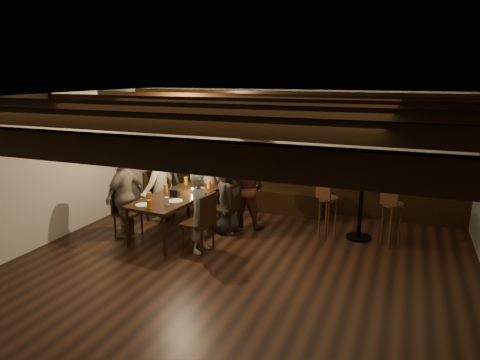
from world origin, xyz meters
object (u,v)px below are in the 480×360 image
at_px(bar_stool_left, 327,217).
at_px(person_left_far, 124,195).
at_px(person_bench_left, 165,179).
at_px(person_bench_right, 247,188).
at_px(high_top_table, 361,201).
at_px(chair_right_near, 227,217).
at_px(person_right_near, 228,197).
at_px(person_right_far, 200,212).
at_px(bar_stool_right, 391,224).
at_px(chair_right_far, 199,233).
at_px(person_left_near, 157,183).
at_px(chair_left_near, 160,205).
at_px(chair_left_far, 128,221).
at_px(person_bench_centre, 208,180).
at_px(dining_table, 177,199).

bearing_deg(bar_stool_left, person_left_far, -135.35).
relative_size(person_bench_left, person_left_far, 0.97).
height_order(person_bench_right, high_top_table, person_bench_right).
bearing_deg(chair_right_near, person_left_far, 121.50).
bearing_deg(person_right_near, person_bench_left, 74.74).
distance_m(person_right_far, bar_stool_right, 3.03).
distance_m(chair_right_far, person_left_far, 1.53).
distance_m(chair_right_near, high_top_table, 2.28).
relative_size(chair_right_near, person_bench_left, 0.64).
relative_size(chair_right_far, person_left_near, 0.65).
relative_size(person_left_far, bar_stool_left, 1.38).
height_order(chair_left_near, person_bench_right, person_bench_right).
xyz_separation_m(person_bench_right, person_left_far, (-1.76, -1.20, -0.01)).
bearing_deg(chair_right_near, chair_left_near, 90.00).
xyz_separation_m(person_bench_left, person_left_far, (0.03, -1.36, 0.02)).
height_order(chair_right_far, bar_stool_left, bar_stool_left).
height_order(person_right_far, bar_stool_left, person_right_far).
bearing_deg(chair_left_far, chair_right_near, 122.07).
height_order(chair_right_near, bar_stool_left, bar_stool_left).
xyz_separation_m(person_bench_centre, bar_stool_right, (3.34, -0.27, -0.33)).
distance_m(person_bench_centre, bar_stool_right, 3.37).
distance_m(person_left_far, bar_stool_right, 4.39).
bearing_deg(high_top_table, bar_stool_right, -17.33).
bearing_deg(person_bench_right, chair_right_near, 68.05).
height_order(person_left_near, person_right_far, person_left_near).
distance_m(chair_left_far, person_right_near, 1.76).
bearing_deg(person_left_near, dining_table, 59.04).
relative_size(chair_left_far, person_left_far, 0.60).
bearing_deg(person_right_near, bar_stool_right, -76.60).
distance_m(person_bench_left, person_right_near, 1.71).
bearing_deg(bar_stool_left, person_bench_left, -158.72).
height_order(person_left_far, high_top_table, person_left_far).
xyz_separation_m(chair_right_far, bar_stool_left, (1.76, 1.24, 0.10)).
height_order(dining_table, person_right_far, person_right_far).
relative_size(person_right_near, person_right_far, 1.00).
bearing_deg(person_bench_left, chair_right_near, 164.46).
relative_size(chair_right_near, person_right_near, 0.70).
bearing_deg(dining_table, bar_stool_left, 21.58).
distance_m(chair_right_far, person_bench_right, 1.43).
distance_m(person_left_near, bar_stool_right, 4.17).
height_order(dining_table, chair_right_near, chair_right_near).
bearing_deg(person_bench_centre, high_top_table, -177.34).
xyz_separation_m(person_right_far, high_top_table, (2.23, 1.45, 0.03)).
bearing_deg(person_right_far, person_bench_left, 50.71).
bearing_deg(person_bench_left, person_left_near, 108.43).
height_order(person_bench_left, bar_stool_left, person_bench_left).
distance_m(person_bench_centre, bar_stool_left, 2.39).
bearing_deg(bar_stool_right, person_bench_centre, -163.30).
height_order(person_bench_right, bar_stool_right, person_bench_right).
distance_m(chair_left_near, person_bench_right, 1.73).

